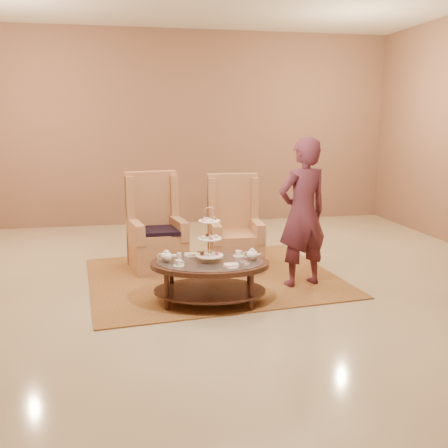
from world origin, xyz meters
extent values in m
plane|color=#BEB18D|center=(0.00, 0.00, 0.00)|extent=(8.00, 8.00, 0.00)
cube|color=beige|center=(0.00, 0.00, 0.00)|extent=(8.00, 8.00, 0.02)
cube|color=#8D624D|center=(0.00, 4.00, 1.75)|extent=(8.00, 0.04, 3.50)
cube|color=#A27639|center=(0.03, 0.52, 0.01)|extent=(3.19, 2.74, 0.02)
cylinder|color=black|center=(-0.62, -0.47, 0.20)|extent=(0.06, 0.06, 0.41)
cylinder|color=black|center=(0.22, -0.64, 0.20)|extent=(0.06, 0.06, 0.41)
cylinder|color=black|center=(-0.53, -0.03, 0.20)|extent=(0.06, 0.06, 0.41)
cylinder|color=black|center=(0.31, -0.20, 0.20)|extent=(0.06, 0.06, 0.41)
cylinder|color=white|center=(-0.16, -0.34, 0.72)|extent=(0.01, 0.01, 0.51)
torus|color=white|center=(-0.16, -0.34, 0.98)|extent=(0.13, 0.03, 0.13)
cylinder|color=white|center=(-0.16, -0.34, 0.53)|extent=(0.34, 0.34, 0.01)
cylinder|color=white|center=(-0.16, -0.34, 0.71)|extent=(0.30, 0.30, 0.01)
cylinder|color=white|center=(-0.16, -0.34, 0.89)|extent=(0.26, 0.26, 0.01)
cylinder|color=#AF5A62|center=(-0.08, -0.35, 0.55)|extent=(0.05, 0.05, 0.03)
cylinder|color=tan|center=(-0.14, -0.26, 0.55)|extent=(0.05, 0.05, 0.03)
cylinder|color=brown|center=(-0.24, -0.32, 0.55)|extent=(0.05, 0.05, 0.03)
cylinder|color=beige|center=(-0.17, -0.41, 0.55)|extent=(0.05, 0.05, 0.03)
ellipsoid|color=tan|center=(-0.09, -0.33, 0.73)|extent=(0.05, 0.05, 0.03)
ellipsoid|color=brown|center=(-0.17, -0.27, 0.73)|extent=(0.05, 0.05, 0.03)
ellipsoid|color=beige|center=(-0.23, -0.34, 0.73)|extent=(0.05, 0.05, 0.03)
ellipsoid|color=#AF5A62|center=(-0.15, -0.41, 0.73)|extent=(0.05, 0.05, 0.03)
cube|color=brown|center=(-0.10, -0.31, 0.91)|extent=(0.05, 0.04, 0.02)
cube|color=beige|center=(-0.18, -0.28, 0.91)|extent=(0.05, 0.04, 0.02)
cube|color=#AF5A62|center=(-0.21, -0.36, 0.91)|extent=(0.05, 0.04, 0.02)
cube|color=tan|center=(-0.13, -0.39, 0.91)|extent=(0.05, 0.04, 0.02)
ellipsoid|color=white|center=(-0.60, -0.27, 0.52)|extent=(0.14, 0.14, 0.10)
cylinder|color=white|center=(-0.60, -0.27, 0.57)|extent=(0.07, 0.07, 0.01)
sphere|color=white|center=(-0.60, -0.27, 0.59)|extent=(0.02, 0.02, 0.02)
cone|color=white|center=(-0.53, -0.28, 0.53)|extent=(0.08, 0.04, 0.05)
torus|color=white|center=(-0.66, -0.26, 0.52)|extent=(0.07, 0.03, 0.07)
ellipsoid|color=white|center=(0.29, -0.37, 0.52)|extent=(0.14, 0.14, 0.10)
cylinder|color=white|center=(0.29, -0.37, 0.57)|extent=(0.07, 0.07, 0.01)
sphere|color=white|center=(0.29, -0.37, 0.59)|extent=(0.02, 0.02, 0.02)
cone|color=white|center=(0.37, -0.39, 0.53)|extent=(0.08, 0.04, 0.05)
torus|color=white|center=(0.23, -0.36, 0.52)|extent=(0.07, 0.03, 0.07)
cylinder|color=white|center=(-0.49, -0.46, 0.47)|extent=(0.13, 0.13, 0.01)
cylinder|color=white|center=(-0.49, -0.46, 0.50)|extent=(0.08, 0.08, 0.06)
torus|color=white|center=(-0.46, -0.46, 0.50)|extent=(0.04, 0.02, 0.04)
cylinder|color=white|center=(0.18, -0.22, 0.47)|extent=(0.13, 0.13, 0.01)
cylinder|color=white|center=(0.18, -0.22, 0.50)|extent=(0.08, 0.08, 0.06)
torus|color=white|center=(0.22, -0.22, 0.50)|extent=(0.04, 0.02, 0.04)
cylinder|color=white|center=(-0.32, -0.10, 0.47)|extent=(0.19, 0.19, 0.01)
cube|color=beige|center=(-0.32, -0.10, 0.48)|extent=(0.14, 0.10, 0.02)
cylinder|color=white|center=(0.02, -0.58, 0.47)|extent=(0.19, 0.19, 0.01)
cube|color=beige|center=(0.02, -0.58, 0.48)|extent=(0.14, 0.10, 0.02)
cylinder|color=white|center=(-0.46, -0.17, 0.50)|extent=(0.05, 0.05, 0.06)
cylinder|color=white|center=(0.19, -0.55, 0.47)|extent=(0.07, 0.07, 0.01)
cylinder|color=#AF5A62|center=(0.19, -0.55, 0.48)|extent=(0.05, 0.05, 0.01)
cylinder|color=white|center=(0.17, -0.45, 0.47)|extent=(0.07, 0.07, 0.01)
cylinder|color=brown|center=(0.17, -0.45, 0.48)|extent=(0.05, 0.05, 0.01)
cylinder|color=white|center=(-0.50, -0.08, 0.47)|extent=(0.07, 0.07, 0.01)
cylinder|color=beige|center=(-0.50, -0.08, 0.48)|extent=(0.05, 0.05, 0.01)
cube|color=tan|center=(-0.62, 1.04, 0.20)|extent=(0.78, 0.78, 0.40)
cube|color=tan|center=(-0.61, 0.99, 0.45)|extent=(0.66, 0.66, 0.10)
cube|color=tan|center=(-0.67, 1.32, 0.63)|extent=(0.69, 0.25, 1.25)
cube|color=tan|center=(-0.95, 1.23, 0.91)|extent=(0.13, 0.23, 0.58)
cube|color=tan|center=(-0.38, 1.33, 0.91)|extent=(0.13, 0.23, 0.58)
cube|color=tan|center=(-0.89, 0.95, 0.53)|extent=(0.22, 0.62, 0.25)
cube|color=tan|center=(-0.34, 1.04, 0.53)|extent=(0.22, 0.62, 0.25)
cube|color=black|center=(-0.61, 0.97, 0.52)|extent=(0.54, 0.50, 0.06)
cube|color=tan|center=(0.38, 0.85, 0.20)|extent=(0.69, 0.69, 0.39)
cube|color=tan|center=(0.37, 0.80, 0.44)|extent=(0.59, 0.59, 0.09)
cube|color=tan|center=(0.39, 1.12, 0.61)|extent=(0.66, 0.17, 1.22)
cube|color=tan|center=(0.11, 1.10, 0.89)|extent=(0.10, 0.21, 0.56)
cube|color=tan|center=(0.67, 1.06, 0.89)|extent=(0.10, 0.21, 0.56)
cube|color=tan|center=(0.10, 0.81, 0.52)|extent=(0.14, 0.60, 0.24)
cube|color=tan|center=(0.64, 0.78, 0.52)|extent=(0.14, 0.60, 0.24)
imported|color=#4F222F|center=(0.99, 0.04, 0.86)|extent=(0.71, 0.56, 1.73)
camera|label=1|loc=(-0.97, -5.29, 1.91)|focal=40.00mm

